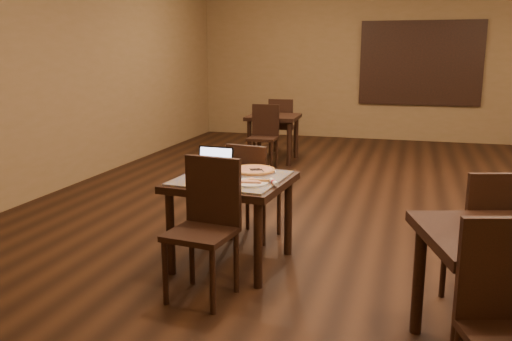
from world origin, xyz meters
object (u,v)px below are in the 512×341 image
(other_table_c_chair_near, at_px, (511,317))
(other_table_c_chair_far, at_px, (490,235))
(other_table_c, at_px, (500,255))
(chair_main_far, at_px, (251,186))
(other_table_b_chair_far, at_px, (282,123))
(laptop, at_px, (213,167))
(pizza_pan, at_px, (254,172))
(other_table_b_chair_near, at_px, (264,133))
(tiled_table, at_px, (232,189))
(other_table_b, at_px, (273,123))
(chair_main_near, at_px, (207,219))

(other_table_c_chair_near, relative_size, other_table_c_chair_far, 1.00)
(other_table_c, relative_size, other_table_c_chair_far, 1.03)
(chair_main_far, relative_size, other_table_c, 0.89)
(other_table_b_chair_far, relative_size, other_table_c, 0.93)
(laptop, distance_m, pizza_pan, 0.35)
(pizza_pan, height_order, other_table_b_chair_near, other_table_b_chair_near)
(chair_main_far, height_order, other_table_c_chair_far, other_table_c_chair_far)
(chair_main_far, xyz_separation_m, other_table_c_chair_far, (1.99, -1.02, 0.05))
(laptop, height_order, other_table_c_chair_far, other_table_c_chair_far)
(other_table_c_chair_far, bearing_deg, other_table_c_chair_near, 71.07)
(tiled_table, relative_size, chair_main_far, 1.05)
(pizza_pan, bearing_deg, other_table_b, 102.12)
(other_table_b, height_order, other_table_b_chair_far, other_table_b_chair_far)
(other_table_c_chair_far, bearing_deg, chair_main_near, -10.32)
(chair_main_near, distance_m, other_table_c_chair_near, 2.16)
(chair_main_far, bearing_deg, pizza_pan, 119.78)
(other_table_b, bearing_deg, chair_main_near, -82.98)
(chair_main_far, relative_size, other_table_c_chair_far, 0.91)
(other_table_b_chair_far, bearing_deg, chair_main_far, 97.97)
(chair_main_far, xyz_separation_m, other_table_b_chair_far, (-0.75, 4.35, 0.02))
(chair_main_near, xyz_separation_m, other_table_b, (-0.78, 5.01, 0.05))
(tiled_table, distance_m, other_table_c_chair_far, 2.01)
(pizza_pan, distance_m, other_table_c_chair_near, 2.59)
(chair_main_far, bearing_deg, other_table_b, -68.47)
(laptop, bearing_deg, other_table_c, -24.07)
(chair_main_near, bearing_deg, other_table_b, 105.73)
(chair_main_near, height_order, other_table_c_chair_far, other_table_c_chair_far)
(pizza_pan, distance_m, other_table_b, 4.25)
(pizza_pan, bearing_deg, chair_main_near, -97.32)
(other_table_b, distance_m, other_table_c, 6.05)
(other_table_b, relative_size, other_table_c_chair_near, 0.81)
(other_table_b_chair_near, xyz_separation_m, other_table_c, (2.72, -4.83, 0.11))
(laptop, bearing_deg, other_table_b_chair_near, 101.96)
(tiled_table, relative_size, laptop, 2.96)
(tiled_table, relative_size, other_table_b_chair_near, 1.01)
(chair_main_far, bearing_deg, other_table_b_chair_far, -69.96)
(other_table_c_chair_near, bearing_deg, other_table_c_chair_far, 71.07)
(other_table_b_chair_near, relative_size, other_table_c_chair_far, 0.95)
(other_table_b, height_order, other_table_c, other_table_c)
(chair_main_far, height_order, other_table_b, chair_main_far)
(pizza_pan, distance_m, other_table_c, 2.21)
(other_table_b, height_order, other_table_c_chair_far, other_table_c_chair_far)
(other_table_b_chair_near, bearing_deg, other_table_b_chair_far, 87.85)
(tiled_table, bearing_deg, pizza_pan, 68.05)
(other_table_b_chair_near, bearing_deg, other_table_c_chair_near, -65.48)
(laptop, bearing_deg, other_table_b_chair_far, 99.85)
(other_table_b, distance_m, other_table_b_chair_far, 0.58)
(other_table_b_chair_near, bearing_deg, laptop, -83.09)
(tiled_table, distance_m, other_table_b_chair_far, 5.03)
(chair_main_near, relative_size, pizza_pan, 2.67)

